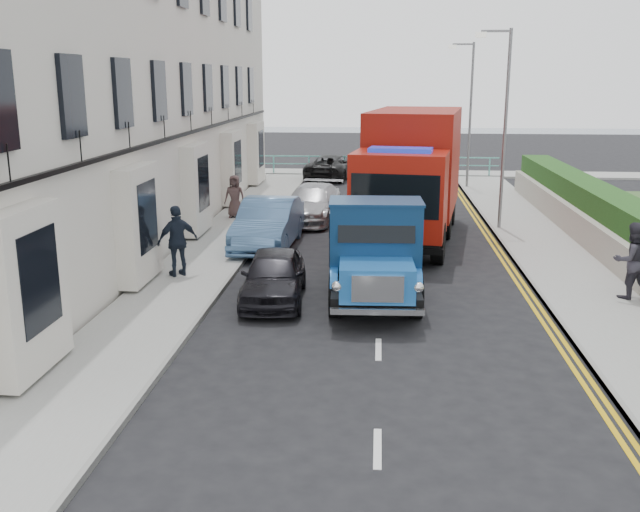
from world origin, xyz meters
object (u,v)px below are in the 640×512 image
at_px(red_lorry, 412,172).
at_px(parked_car_front, 274,276).
at_px(bedford_lorry, 375,258).
at_px(lamp_far, 468,107).
at_px(lamp_mid, 502,118).

relative_size(red_lorry, parked_car_front, 2.29).
bearing_deg(bedford_lorry, lamp_far, 75.07).
xyz_separation_m(lamp_far, red_lorry, (-3.14, -11.54, -1.71)).
relative_size(lamp_mid, bedford_lorry, 1.27).
distance_m(bedford_lorry, red_lorry, 7.69).
xyz_separation_m(bedford_lorry, parked_car_front, (-2.48, 0.17, -0.55)).
xyz_separation_m(lamp_mid, bedford_lorry, (-4.30, -9.07, -2.82)).
bearing_deg(parked_car_front, lamp_far, 66.96).
xyz_separation_m(lamp_far, bedford_lorry, (-4.30, -19.07, -2.82)).
height_order(lamp_mid, red_lorry, lamp_mid).
xyz_separation_m(bedford_lorry, red_lorry, (1.16, 7.52, 1.11)).
bearing_deg(red_lorry, lamp_far, 83.30).
height_order(lamp_mid, parked_car_front, lamp_mid).
bearing_deg(lamp_mid, parked_car_front, -127.29).
relative_size(bedford_lorry, red_lorry, 0.65).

